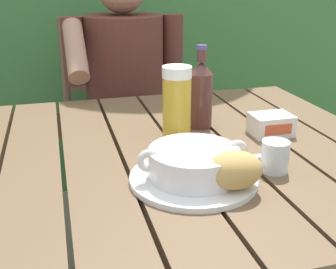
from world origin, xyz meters
The scene contains 11 objects.
dining_table centered at (0.00, 0.00, 0.65)m, with size 1.23×0.99×0.74m.
chair_near_diner centered at (0.07, 0.93, 0.49)m, with size 0.50×0.46×0.96m.
person_eating centered at (0.07, 0.73, 0.71)m, with size 0.48×0.47×1.21m.
serving_plate centered at (0.06, -0.18, 0.75)m, with size 0.27×0.27×0.01m.
soup_bowl centered at (0.06, -0.18, 0.79)m, with size 0.24×0.19×0.07m.
bread_roll centered at (0.12, -0.25, 0.79)m, with size 0.11×0.08×0.08m.
beer_glass centered at (0.09, 0.07, 0.84)m, with size 0.08×0.08×0.19m.
beer_bottle centered at (0.18, 0.14, 0.84)m, with size 0.07×0.07×0.23m.
water_glass_small centered at (0.24, -0.18, 0.78)m, with size 0.06×0.06×0.07m.
butter_tub centered at (0.34, 0.03, 0.77)m, with size 0.11×0.08×0.06m.
table_knife centered at (0.18, -0.11, 0.75)m, with size 0.14×0.03×0.01m.
Camera 1 is at (-0.20, -0.94, 1.15)m, focal length 45.39 mm.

